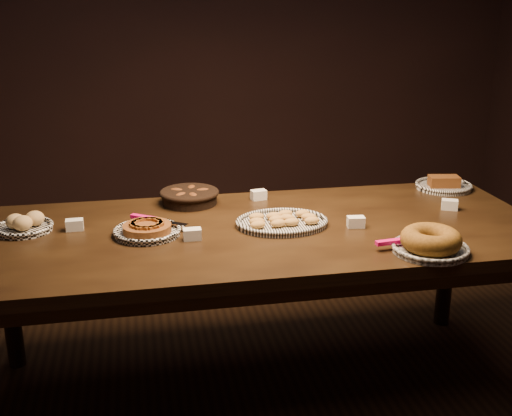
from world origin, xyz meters
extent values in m
plane|color=black|center=(0.00, 0.00, 0.00)|extent=(5.00, 5.00, 0.00)
cube|color=black|center=(0.00, 0.00, 0.72)|extent=(2.40, 1.00, 0.05)
cylinder|color=black|center=(-1.08, 0.38, 0.35)|extent=(0.08, 0.08, 0.70)
cylinder|color=black|center=(1.08, 0.38, 0.35)|extent=(0.08, 0.08, 0.70)
torus|color=white|center=(-0.44, 0.01, 0.77)|extent=(0.27, 0.27, 0.02)
cylinder|color=#4C290F|center=(-0.44, 0.01, 0.78)|extent=(0.25, 0.25, 0.03)
cube|color=#603510|center=(-0.39, -0.01, 0.80)|extent=(0.04, 0.07, 0.01)
cube|color=#603510|center=(-0.39, 0.02, 0.80)|extent=(0.03, 0.07, 0.01)
cube|color=#603510|center=(-0.41, 0.04, 0.80)|extent=(0.06, 0.06, 0.01)
cube|color=#603510|center=(-0.43, 0.06, 0.80)|extent=(0.07, 0.03, 0.01)
cube|color=#603510|center=(-0.46, 0.06, 0.80)|extent=(0.07, 0.04, 0.01)
cube|color=#603510|center=(-0.49, 0.04, 0.80)|extent=(0.06, 0.06, 0.01)
cube|color=#603510|center=(-0.50, 0.01, 0.80)|extent=(0.03, 0.07, 0.01)
cube|color=#603510|center=(-0.49, -0.02, 0.80)|extent=(0.05, 0.07, 0.01)
cube|color=#603510|center=(-0.47, -0.04, 0.80)|extent=(0.07, 0.05, 0.01)
cube|color=#603510|center=(-0.44, -0.05, 0.80)|extent=(0.07, 0.02, 0.01)
cube|color=#603510|center=(-0.41, -0.04, 0.80)|extent=(0.06, 0.05, 0.01)
cube|color=#FF0C7A|center=(-0.45, 0.13, 0.78)|extent=(0.11, 0.09, 0.02)
cube|color=silver|center=(-0.35, 0.06, 0.78)|extent=(0.14, 0.11, 0.00)
torus|color=black|center=(0.11, 0.01, 0.77)|extent=(0.31, 0.31, 0.02)
ellipsoid|color=#A76730|center=(0.00, -0.04, 0.78)|extent=(0.08, 0.06, 0.03)
ellipsoid|color=#A76730|center=(0.08, -0.04, 0.78)|extent=(0.07, 0.06, 0.03)
ellipsoid|color=#A76730|center=(0.14, -0.03, 0.78)|extent=(0.07, 0.05, 0.03)
ellipsoid|color=#A76730|center=(0.23, -0.03, 0.78)|extent=(0.07, 0.05, 0.03)
ellipsoid|color=#A76730|center=(0.00, 0.00, 0.78)|extent=(0.07, 0.04, 0.03)
ellipsoid|color=#A76730|center=(0.09, 0.01, 0.78)|extent=(0.07, 0.06, 0.03)
ellipsoid|color=#A76730|center=(0.14, 0.02, 0.78)|extent=(0.08, 0.06, 0.03)
ellipsoid|color=#A76730|center=(0.23, 0.01, 0.78)|extent=(0.07, 0.06, 0.03)
ellipsoid|color=#A76730|center=(0.01, 0.06, 0.78)|extent=(0.07, 0.05, 0.03)
ellipsoid|color=#A76730|center=(0.09, 0.06, 0.78)|extent=(0.07, 0.05, 0.03)
ellipsoid|color=#A76730|center=(0.14, 0.08, 0.78)|extent=(0.07, 0.06, 0.03)
ellipsoid|color=#A76730|center=(0.21, 0.06, 0.78)|extent=(0.07, 0.05, 0.03)
torus|color=black|center=(0.59, -0.38, 0.77)|extent=(0.29, 0.29, 0.02)
torus|color=brown|center=(0.59, -0.38, 0.80)|extent=(0.28, 0.28, 0.08)
cube|color=#FF0C7A|center=(0.45, -0.33, 0.78)|extent=(0.12, 0.04, 0.02)
cube|color=silver|center=(0.58, -0.31, 0.78)|extent=(0.15, 0.05, 0.00)
cylinder|color=black|center=(-0.24, 0.38, 0.78)|extent=(0.30, 0.30, 0.06)
torus|color=black|center=(-0.24, 0.38, 0.80)|extent=(0.27, 0.27, 0.02)
ellipsoid|color=#341B0A|center=(-0.18, 0.39, 0.80)|extent=(0.08, 0.05, 0.04)
ellipsoid|color=#341B0A|center=(-0.22, 0.44, 0.80)|extent=(0.06, 0.09, 0.04)
ellipsoid|color=#341B0A|center=(-0.30, 0.41, 0.80)|extent=(0.09, 0.08, 0.04)
ellipsoid|color=#341B0A|center=(-0.28, 0.33, 0.80)|extent=(0.09, 0.09, 0.04)
ellipsoid|color=#341B0A|center=(-0.23, 0.32, 0.80)|extent=(0.06, 0.09, 0.04)
torus|color=white|center=(-0.94, 0.15, 0.77)|extent=(0.23, 0.23, 0.02)
ellipsoid|color=tan|center=(-0.97, 0.15, 0.79)|extent=(0.08, 0.08, 0.06)
ellipsoid|color=tan|center=(-0.89, 0.17, 0.79)|extent=(0.08, 0.08, 0.06)
ellipsoid|color=tan|center=(-0.93, 0.12, 0.79)|extent=(0.08, 0.08, 0.06)
torus|color=black|center=(1.02, 0.38, 0.77)|extent=(0.28, 0.28, 0.02)
cube|color=#4C290F|center=(1.02, 0.38, 0.79)|extent=(0.16, 0.11, 0.05)
cube|color=white|center=(-0.27, -0.08, 0.77)|extent=(0.07, 0.05, 0.04)
cube|color=white|center=(0.08, 0.38, 0.77)|extent=(0.08, 0.06, 0.04)
cube|color=white|center=(0.41, -0.07, 0.77)|extent=(0.07, 0.05, 0.04)
cube|color=white|center=(-0.73, 0.12, 0.77)|extent=(0.07, 0.05, 0.04)
cube|color=white|center=(0.90, 0.07, 0.77)|extent=(0.08, 0.07, 0.04)
camera|label=1|loc=(-0.47, -2.44, 1.66)|focal=45.00mm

